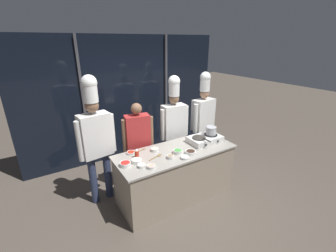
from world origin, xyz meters
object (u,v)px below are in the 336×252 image
(serving_spoon_slotted, at_px, (158,156))
(chef_head, at_px, (95,134))
(serving_spoon_solid, at_px, (142,150))
(person_guest, at_px, (138,139))
(prep_bowl_garlic, at_px, (142,165))
(squeeze_bottle_chili, at_px, (137,153))
(prep_bowl_soy_glaze, at_px, (191,152))
(prep_bowl_chili_flakes, at_px, (131,153))
(prep_bowl_noodles, at_px, (155,149))
(portable_stove, at_px, (205,139))
(chef_line, at_px, (203,114))
(chef_sous, at_px, (174,121))
(stock_pot, at_px, (211,130))
(prep_bowl_rice, at_px, (185,157))
(prep_bowl_mushrooms, at_px, (171,157))
(prep_bowl_scallions, at_px, (178,151))
(frying_pan, at_px, (199,137))
(prep_bowl_shrimp, at_px, (151,166))
(prep_bowl_bell_pepper, at_px, (125,164))
(prep_bowl_bean_sprouts, at_px, (137,161))

(serving_spoon_slotted, bearing_deg, chef_head, 140.75)
(serving_spoon_solid, bearing_deg, person_guest, 79.30)
(prep_bowl_garlic, xyz_separation_m, chef_head, (-0.41, 0.77, 0.30))
(squeeze_bottle_chili, height_order, person_guest, person_guest)
(prep_bowl_soy_glaze, bearing_deg, prep_bowl_chili_flakes, 147.61)
(prep_bowl_noodles, height_order, prep_bowl_garlic, prep_bowl_noodles)
(serving_spoon_solid, xyz_separation_m, chef_head, (-0.65, 0.30, 0.32))
(serving_spoon_slotted, bearing_deg, prep_bowl_chili_flakes, 136.53)
(portable_stove, bearing_deg, prep_bowl_soy_glaze, -154.79)
(squeeze_bottle_chili, bearing_deg, chef_line, 17.98)
(squeeze_bottle_chili, bearing_deg, serving_spoon_solid, 45.37)
(prep_bowl_chili_flakes, height_order, chef_sous, chef_sous)
(stock_pot, relative_size, chef_line, 0.11)
(prep_bowl_noodles, xyz_separation_m, chef_head, (-0.80, 0.44, 0.30))
(prep_bowl_rice, height_order, prep_bowl_mushrooms, prep_bowl_mushrooms)
(serving_spoon_slotted, distance_m, chef_head, 1.03)
(prep_bowl_scallions, bearing_deg, prep_bowl_noodles, 136.17)
(chef_head, bearing_deg, portable_stove, 153.49)
(squeeze_bottle_chili, xyz_separation_m, prep_bowl_scallions, (0.61, -0.21, -0.04))
(frying_pan, distance_m, prep_bowl_garlic, 1.20)
(prep_bowl_shrimp, relative_size, person_guest, 0.08)
(prep_bowl_shrimp, distance_m, chef_head, 1.05)
(prep_bowl_bell_pepper, bearing_deg, squeeze_bottle_chili, 28.76)
(prep_bowl_chili_flakes, height_order, prep_bowl_bean_sprouts, prep_bowl_bean_sprouts)
(prep_bowl_bell_pepper, bearing_deg, serving_spoon_solid, 36.87)
(squeeze_bottle_chili, relative_size, serving_spoon_solid, 0.77)
(stock_pot, distance_m, prep_bowl_mushrooms, 1.00)
(squeeze_bottle_chili, height_order, prep_bowl_chili_flakes, squeeze_bottle_chili)
(prep_bowl_bell_pepper, distance_m, chef_line, 2.17)
(prep_bowl_mushrooms, distance_m, serving_spoon_solid, 0.53)
(prep_bowl_noodles, bearing_deg, chef_line, 20.13)
(prep_bowl_noodles, relative_size, prep_bowl_soy_glaze, 0.75)
(portable_stove, distance_m, chef_line, 0.89)
(squeeze_bottle_chili, distance_m, prep_bowl_scallions, 0.65)
(prep_bowl_soy_glaze, bearing_deg, prep_bowl_scallions, 141.76)
(prep_bowl_scallions, relative_size, prep_bowl_soy_glaze, 0.91)
(portable_stove, bearing_deg, prep_bowl_shrimp, -167.21)
(frying_pan, height_order, prep_bowl_bean_sprouts, frying_pan)
(prep_bowl_bell_pepper, distance_m, prep_bowl_shrimp, 0.38)
(prep_bowl_bell_pepper, height_order, prep_bowl_rice, prep_bowl_bell_pepper)
(prep_bowl_bell_pepper, height_order, person_guest, person_guest)
(prep_bowl_scallions, height_order, prep_bowl_chili_flakes, prep_bowl_scallions)
(stock_pot, bearing_deg, prep_bowl_garlic, -173.07)
(prep_bowl_bean_sprouts, xyz_separation_m, prep_bowl_mushrooms, (0.49, -0.15, -0.00))
(portable_stove, relative_size, prep_bowl_garlic, 4.89)
(chef_line, bearing_deg, prep_bowl_rice, 32.06)
(chef_head, bearing_deg, prep_bowl_noodles, 143.99)
(portable_stove, height_order, prep_bowl_garlic, portable_stove)
(prep_bowl_bell_pepper, bearing_deg, prep_bowl_soy_glaze, -11.54)
(prep_bowl_scallions, xyz_separation_m, chef_head, (-1.08, 0.70, 0.29))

